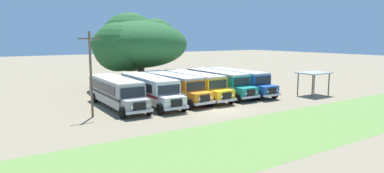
{
  "coord_description": "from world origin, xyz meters",
  "views": [
    {
      "loc": [
        -19.01,
        -24.24,
        6.73
      ],
      "look_at": [
        0.0,
        4.64,
        1.6
      ],
      "focal_mm": 31.01,
      "sensor_mm": 36.0,
      "label": 1
    }
  ],
  "objects": [
    {
      "name": "parked_bus_slot_3",
      "position": [
        1.32,
        6.23,
        1.58
      ],
      "size": [
        2.74,
        10.85,
        2.82
      ],
      "rotation": [
        0.0,
        0.0,
        -1.56
      ],
      "color": "yellow",
      "rests_on": "ground_plane"
    },
    {
      "name": "parked_bus_slot_4",
      "position": [
        4.75,
        6.33,
        1.58
      ],
      "size": [
        2.85,
        10.86,
        2.82
      ],
      "rotation": [
        0.0,
        0.0,
        -1.59
      ],
      "color": "teal",
      "rests_on": "ground_plane"
    },
    {
      "name": "waiting_shelter",
      "position": [
        13.89,
        -0.06,
        2.45
      ],
      "size": [
        3.6,
        2.6,
        2.72
      ],
      "color": "brown",
      "rests_on": "ground_plane"
    },
    {
      "name": "parked_bus_slot_0",
      "position": [
        -7.71,
        6.36,
        1.58
      ],
      "size": [
        2.91,
        10.87,
        2.82
      ],
      "rotation": [
        0.0,
        0.0,
        -1.6
      ],
      "color": "#9E9993",
      "rests_on": "ground_plane"
    },
    {
      "name": "parked_bus_slot_5",
      "position": [
        7.45,
        5.93,
        1.58
      ],
      "size": [
        2.83,
        10.86,
        2.82
      ],
      "rotation": [
        0.0,
        0.0,
        -1.59
      ],
      "color": "#23519E",
      "rests_on": "ground_plane"
    },
    {
      "name": "foreground_grass_strip",
      "position": [
        0.0,
        -8.34,
        0.0
      ],
      "size": [
        80.0,
        8.84,
        0.01
      ],
      "primitive_type": "cube",
      "color": "olive",
      "rests_on": "ground_plane"
    },
    {
      "name": "parked_bus_slot_1",
      "position": [
        -4.36,
        5.89,
        1.58
      ],
      "size": [
        3.0,
        10.88,
        2.82
      ],
      "rotation": [
        0.0,
        0.0,
        -1.61
      ],
      "color": "silver",
      "rests_on": "ground_plane"
    },
    {
      "name": "parked_bus_slot_2",
      "position": [
        -1.39,
        6.34,
        1.58
      ],
      "size": [
        3.0,
        10.88,
        2.82
      ],
      "rotation": [
        0.0,
        0.0,
        -1.54
      ],
      "color": "orange",
      "rests_on": "ground_plane"
    },
    {
      "name": "broad_shade_tree",
      "position": [
        -0.32,
        17.93,
        5.91
      ],
      "size": [
        13.1,
        13.42,
        10.26
      ],
      "color": "brown",
      "rests_on": "ground_plane"
    },
    {
      "name": "ground_plane",
      "position": [
        0.0,
        0.0,
        0.0
      ],
      "size": [
        220.0,
        220.0,
        0.0
      ],
      "primitive_type": "plane",
      "color": "#84755B"
    },
    {
      "name": "utility_pole",
      "position": [
        -10.92,
        3.48,
        3.87
      ],
      "size": [
        1.8,
        0.2,
        7.24
      ],
      "color": "brown",
      "rests_on": "ground_plane"
    }
  ]
}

